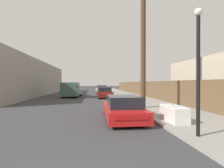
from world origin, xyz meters
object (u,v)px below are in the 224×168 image
car_parked_far (101,90)px  utility_pole (143,41)px  parked_sports_car_red (123,108)px  pickup_truck (72,90)px  car_parked_mid (104,93)px  discarded_fridge (174,113)px  street_lamp (198,61)px

car_parked_far → utility_pole: bearing=-86.4°
utility_pole → parked_sports_car_red: bearing=-123.0°
parked_sports_car_red → pickup_truck: 15.21m
car_parked_mid → pickup_truck: pickup_truck is taller
car_parked_far → utility_pole: utility_pole is taller
discarded_fridge → pickup_truck: pickup_truck is taller
discarded_fridge → car_parked_mid: car_parked_mid is taller
pickup_truck → street_lamp: (6.06, -18.15, 1.61)m
car_parked_far → discarded_fridge: bearing=-87.2°
car_parked_far → pickup_truck: bearing=-121.0°
pickup_truck → parked_sports_car_red: bearing=110.2°
discarded_fridge → pickup_truck: 17.13m
utility_pole → pickup_truck: bearing=118.5°
parked_sports_car_red → utility_pole: utility_pole is taller
pickup_truck → utility_pole: 13.62m
discarded_fridge → utility_pole: 6.20m
discarded_fridge → parked_sports_car_red: size_ratio=0.36×
car_parked_mid → pickup_truck: bearing=161.1°
parked_sports_car_red → car_parked_mid: size_ratio=1.00×
car_parked_mid → car_parked_far: size_ratio=1.01×
car_parked_mid → utility_pole: bearing=-79.2°
parked_sports_car_red → car_parked_far: size_ratio=1.00×
parked_sports_car_red → street_lamp: street_lamp is taller
pickup_truck → utility_pole: utility_pole is taller
discarded_fridge → car_parked_far: bearing=95.8°
car_parked_far → pickup_truck: size_ratio=0.80×
utility_pole → street_lamp: size_ratio=2.22×
car_parked_mid → utility_pole: utility_pole is taller
discarded_fridge → car_parked_far: size_ratio=0.37×
utility_pole → street_lamp: (-0.17, -6.67, -2.24)m
parked_sports_car_red → street_lamp: (1.86, -3.54, 2.02)m
car_parked_mid → pickup_truck: 4.43m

